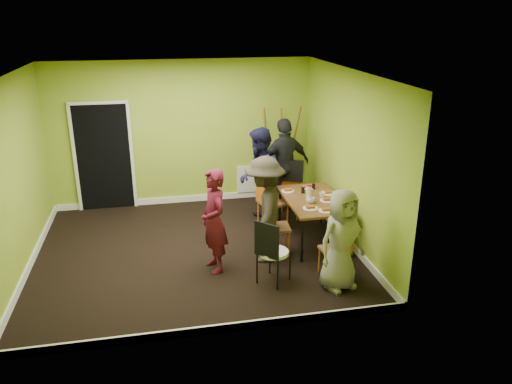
{
  "coord_description": "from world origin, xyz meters",
  "views": [
    {
      "loc": [
        -0.5,
        -7.25,
        3.64
      ],
      "look_at": [
        0.99,
        0.0,
        0.94
      ],
      "focal_mm": 35.0,
      "sensor_mm": 36.0,
      "label": 1
    }
  ],
  "objects_px": {
    "chair_left_near": "(272,222)",
    "person_left_far": "(259,178)",
    "chair_bentwood": "(271,249)",
    "person_back_end": "(285,165)",
    "easel": "(280,154)",
    "person_standing": "(214,221)",
    "chair_back_end": "(291,177)",
    "blue_bottle": "(335,200)",
    "chair_left_far": "(268,197)",
    "thermos": "(309,193)",
    "dining_table": "(314,202)",
    "chair_front_end": "(337,247)",
    "orange_bottle": "(307,193)",
    "person_left_near": "(265,210)",
    "person_front_end": "(341,240)"
  },
  "relations": [
    {
      "from": "chair_left_near",
      "to": "person_left_far",
      "type": "bearing_deg",
      "value": -177.88
    },
    {
      "from": "person_left_far",
      "to": "chair_bentwood",
      "type": "bearing_deg",
      "value": -0.73
    },
    {
      "from": "person_left_far",
      "to": "person_back_end",
      "type": "relative_size",
      "value": 0.99
    },
    {
      "from": "easel",
      "to": "person_left_far",
      "type": "xyz_separation_m",
      "value": [
        -0.68,
        -1.18,
        -0.06
      ]
    },
    {
      "from": "chair_left_near",
      "to": "person_standing",
      "type": "bearing_deg",
      "value": -65.94
    },
    {
      "from": "chair_back_end",
      "to": "blue_bottle",
      "type": "distance_m",
      "value": 1.67
    },
    {
      "from": "chair_left_far",
      "to": "thermos",
      "type": "xyz_separation_m",
      "value": [
        0.52,
        -0.64,
        0.27
      ]
    },
    {
      "from": "dining_table",
      "to": "chair_back_end",
      "type": "relative_size",
      "value": 1.48
    },
    {
      "from": "chair_front_end",
      "to": "dining_table",
      "type": "bearing_deg",
      "value": 80.31
    },
    {
      "from": "thermos",
      "to": "person_left_far",
      "type": "height_order",
      "value": "person_left_far"
    },
    {
      "from": "thermos",
      "to": "orange_bottle",
      "type": "height_order",
      "value": "thermos"
    },
    {
      "from": "thermos",
      "to": "blue_bottle",
      "type": "distance_m",
      "value": 0.46
    },
    {
      "from": "person_left_near",
      "to": "chair_left_far",
      "type": "bearing_deg",
      "value": -175.54
    },
    {
      "from": "dining_table",
      "to": "person_standing",
      "type": "xyz_separation_m",
      "value": [
        -1.71,
        -0.65,
        0.08
      ]
    },
    {
      "from": "orange_bottle",
      "to": "person_front_end",
      "type": "bearing_deg",
      "value": -90.81
    },
    {
      "from": "chair_left_far",
      "to": "chair_bentwood",
      "type": "xyz_separation_m",
      "value": [
        -0.37,
        -1.81,
        -0.07
      ]
    },
    {
      "from": "dining_table",
      "to": "chair_bentwood",
      "type": "distance_m",
      "value": 1.59
    },
    {
      "from": "chair_back_end",
      "to": "person_left_near",
      "type": "relative_size",
      "value": 0.62
    },
    {
      "from": "chair_left_far",
      "to": "thermos",
      "type": "distance_m",
      "value": 0.86
    },
    {
      "from": "chair_back_end",
      "to": "person_front_end",
      "type": "bearing_deg",
      "value": 112.05
    },
    {
      "from": "orange_bottle",
      "to": "easel",
      "type": "bearing_deg",
      "value": 89.49
    },
    {
      "from": "thermos",
      "to": "person_left_far",
      "type": "distance_m",
      "value": 1.09
    },
    {
      "from": "person_front_end",
      "to": "person_left_near",
      "type": "bearing_deg",
      "value": 110.07
    },
    {
      "from": "person_standing",
      "to": "person_left_far",
      "type": "distance_m",
      "value": 1.79
    },
    {
      "from": "chair_back_end",
      "to": "person_left_near",
      "type": "bearing_deg",
      "value": 86.33
    },
    {
      "from": "easel",
      "to": "thermos",
      "type": "height_order",
      "value": "easel"
    },
    {
      "from": "person_left_far",
      "to": "orange_bottle",
      "type": "bearing_deg",
      "value": 50.82
    },
    {
      "from": "dining_table",
      "to": "person_back_end",
      "type": "height_order",
      "value": "person_back_end"
    },
    {
      "from": "easel",
      "to": "person_front_end",
      "type": "height_order",
      "value": "easel"
    },
    {
      "from": "chair_bentwood",
      "to": "blue_bottle",
      "type": "relative_size",
      "value": 5.29
    },
    {
      "from": "person_back_end",
      "to": "dining_table",
      "type": "bearing_deg",
      "value": 78.3
    },
    {
      "from": "chair_back_end",
      "to": "chair_bentwood",
      "type": "bearing_deg",
      "value": 92.23
    },
    {
      "from": "thermos",
      "to": "dining_table",
      "type": "bearing_deg",
      "value": 27.84
    },
    {
      "from": "dining_table",
      "to": "chair_front_end",
      "type": "xyz_separation_m",
      "value": [
        -0.05,
        -1.28,
        -0.19
      ]
    },
    {
      "from": "person_standing",
      "to": "person_left_near",
      "type": "distance_m",
      "value": 0.81
    },
    {
      "from": "person_front_end",
      "to": "chair_left_near",
      "type": "bearing_deg",
      "value": 100.36
    },
    {
      "from": "easel",
      "to": "dining_table",
      "type": "bearing_deg",
      "value": -88.53
    },
    {
      "from": "thermos",
      "to": "person_left_near",
      "type": "xyz_separation_m",
      "value": [
        -0.82,
        -0.42,
        -0.05
      ]
    },
    {
      "from": "thermos",
      "to": "orange_bottle",
      "type": "bearing_deg",
      "value": 79.61
    },
    {
      "from": "easel",
      "to": "person_standing",
      "type": "xyz_separation_m",
      "value": [
        -1.66,
        -2.67,
        -0.16
      ]
    },
    {
      "from": "chair_left_far",
      "to": "chair_left_near",
      "type": "distance_m",
      "value": 0.9
    },
    {
      "from": "chair_left_near",
      "to": "easel",
      "type": "bearing_deg",
      "value": 167.0
    },
    {
      "from": "person_standing",
      "to": "chair_back_end",
      "type": "bearing_deg",
      "value": 125.43
    },
    {
      "from": "chair_left_near",
      "to": "person_back_end",
      "type": "distance_m",
      "value": 1.92
    },
    {
      "from": "blue_bottle",
      "to": "orange_bottle",
      "type": "relative_size",
      "value": 2.04
    },
    {
      "from": "chair_left_near",
      "to": "chair_bentwood",
      "type": "height_order",
      "value": "chair_bentwood"
    },
    {
      "from": "person_front_end",
      "to": "chair_front_end",
      "type": "bearing_deg",
      "value": 60.46
    },
    {
      "from": "dining_table",
      "to": "blue_bottle",
      "type": "distance_m",
      "value": 0.45
    },
    {
      "from": "orange_bottle",
      "to": "person_left_near",
      "type": "relative_size",
      "value": 0.05
    },
    {
      "from": "dining_table",
      "to": "chair_front_end",
      "type": "distance_m",
      "value": 1.29
    }
  ]
}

